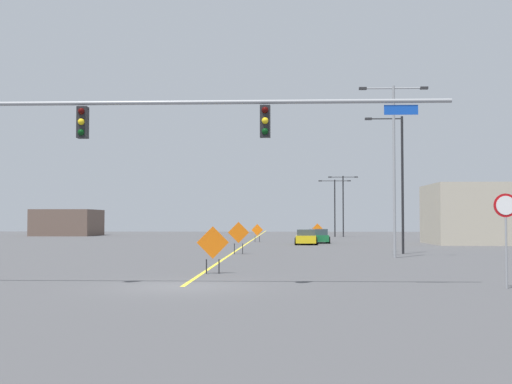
% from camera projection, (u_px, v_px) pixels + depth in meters
% --- Properties ---
extents(ground, '(198.29, 198.29, 0.00)m').
position_uv_depth(ground, '(182.00, 287.00, 21.70)').
color(ground, '#444447').
extents(road_centre_stripe, '(0.16, 110.16, 0.01)m').
position_uv_depth(road_centre_stripe, '(254.00, 239.00, 76.69)').
color(road_centre_stripe, yellow).
rests_on(road_centre_stripe, ground).
extents(traffic_signal_assembly, '(18.27, 0.44, 6.58)m').
position_uv_depth(traffic_signal_assembly, '(98.00, 133.00, 22.01)').
color(traffic_signal_assembly, gray).
rests_on(traffic_signal_assembly, ground).
extents(stop_sign, '(0.76, 0.07, 3.03)m').
position_uv_depth(stop_sign, '(506.00, 222.00, 21.24)').
color(stop_sign, gray).
rests_on(stop_sign, ground).
extents(street_lamp_mid_right, '(3.76, 0.24, 7.76)m').
position_uv_depth(street_lamp_mid_right, '(343.00, 200.00, 84.63)').
color(street_lamp_mid_right, black).
rests_on(street_lamp_mid_right, ground).
extents(street_lamp_near_left, '(4.09, 0.24, 7.26)m').
position_uv_depth(street_lamp_near_left, '(335.00, 202.00, 84.47)').
color(street_lamp_near_left, black).
rests_on(street_lamp_near_left, ground).
extents(street_lamp_mid_left, '(2.45, 0.24, 8.85)m').
position_uv_depth(street_lamp_mid_left, '(400.00, 177.00, 42.73)').
color(street_lamp_mid_left, black).
rests_on(street_lamp_mid_left, ground).
extents(street_lamp_far_right, '(3.96, 0.24, 9.93)m').
position_uv_depth(street_lamp_far_right, '(394.00, 157.00, 38.31)').
color(street_lamp_far_right, gray).
rests_on(street_lamp_far_right, ground).
extents(construction_sign_right_shoulder, '(1.09, 0.22, 1.81)m').
position_uv_depth(construction_sign_right_shoulder, '(317.00, 230.00, 66.73)').
color(construction_sign_right_shoulder, orange).
rests_on(construction_sign_right_shoulder, ground).
extents(construction_sign_left_shoulder, '(1.34, 0.26, 2.05)m').
position_uv_depth(construction_sign_left_shoulder, '(239.00, 234.00, 42.27)').
color(construction_sign_left_shoulder, orange).
rests_on(construction_sign_left_shoulder, ground).
extents(construction_sign_median_far, '(1.30, 0.30, 1.92)m').
position_uv_depth(construction_sign_median_far, '(213.00, 244.00, 26.98)').
color(construction_sign_median_far, orange).
rests_on(construction_sign_median_far, ground).
extents(construction_sign_left_lane, '(1.15, 0.33, 1.77)m').
position_uv_depth(construction_sign_left_lane, '(257.00, 231.00, 65.33)').
color(construction_sign_left_lane, orange).
rests_on(construction_sign_left_lane, ground).
extents(car_yellow_approaching, '(2.11, 4.21, 1.33)m').
position_uv_depth(car_yellow_approaching, '(306.00, 238.00, 58.52)').
color(car_yellow_approaching, gold).
rests_on(car_yellow_approaching, ground).
extents(car_green_mid, '(2.19, 4.15, 1.32)m').
position_uv_depth(car_green_mid, '(318.00, 236.00, 62.30)').
color(car_green_mid, '#196B38').
rests_on(car_green_mid, ground).
extents(roadside_building_west, '(7.94, 8.48, 3.56)m').
position_uv_depth(roadside_building_west, '(68.00, 223.00, 91.36)').
color(roadside_building_west, brown).
rests_on(roadside_building_west, ground).
extents(roadside_building_east, '(6.52, 8.49, 5.36)m').
position_uv_depth(roadside_building_east, '(466.00, 214.00, 59.75)').
color(roadside_building_east, '#B2A893').
rests_on(roadside_building_east, ground).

